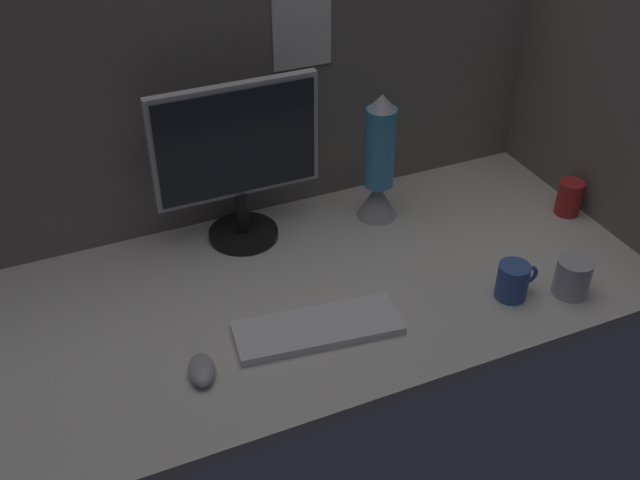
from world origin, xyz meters
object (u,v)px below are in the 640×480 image
mug_red_plastic (568,197)px  mug_steel (573,277)px  monitor (237,157)px  keyboard (318,328)px  mug_ceramic_blue (513,281)px  mouse (202,370)px  lava_lamp (379,167)px

mug_red_plastic → mug_steel: mug_red_plastic is taller
mug_red_plastic → mug_steel: 35.52cm
monitor → keyboard: size_ratio=1.14×
mug_ceramic_blue → mug_steel: bearing=-18.6°
keyboard → mouse: size_ratio=3.85×
mug_steel → mouse: bearing=174.5°
monitor → mug_red_plastic: bearing=-16.4°
monitor → keyboard: 47.73cm
mug_steel → lava_lamp: (-26.70, 47.76, 10.26)cm
mouse → lava_lamp: bearing=45.2°
mug_steel → mug_ceramic_blue: size_ratio=0.87×
mug_ceramic_blue → lava_lamp: (-13.31, 43.25, 10.43)cm
keyboard → lava_lamp: 51.31cm
mug_ceramic_blue → lava_lamp: lava_lamp is taller
mug_red_plastic → mug_ceramic_blue: bearing=-145.4°
mouse → keyboard: bearing=18.2°
keyboard → mug_steel: 61.10cm
lava_lamp → keyboard: bearing=-132.3°
mug_red_plastic → monitor: bearing=163.6°
mouse → mug_steel: 87.77cm
mug_steel → mug_ceramic_blue: bearing=161.4°
mug_ceramic_blue → mouse: bearing=177.0°
monitor → mug_ceramic_blue: 72.15cm
mouse → mug_red_plastic: bearing=22.7°
monitor → mouse: (-24.23, -44.86, -21.73)cm
mug_steel → lava_lamp: size_ratio=0.26×
mug_steel → lava_lamp: 55.67cm
monitor → mouse: monitor is taller
mouse → mug_steel: size_ratio=1.04×
keyboard → mug_red_plastic: (81.25, 17.19, 3.82)cm
monitor → keyboard: bearing=-85.7°
keyboard → mug_ceramic_blue: 47.18cm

